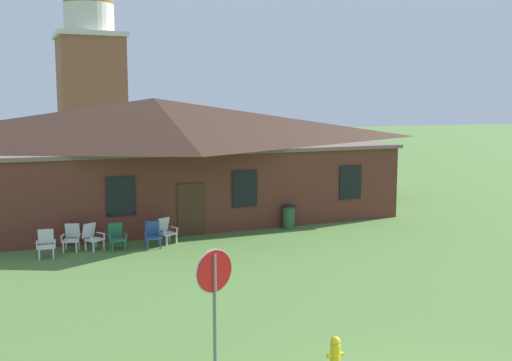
% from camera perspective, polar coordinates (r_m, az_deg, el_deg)
% --- Properties ---
extents(brick_building, '(21.01, 10.40, 5.47)m').
position_cam_1_polar(brick_building, '(28.71, -9.53, 2.31)').
color(brick_building, brown).
rests_on(brick_building, ground).
extents(dome_tower, '(5.18, 5.18, 16.23)m').
position_cam_1_polar(dome_tower, '(49.56, -15.31, 9.53)').
color(dome_tower, '#93563D').
rests_on(dome_tower, ground).
extents(stop_sign, '(0.77, 0.29, 2.74)m').
position_cam_1_polar(stop_sign, '(11.02, -3.93, -10.44)').
color(stop_sign, slate).
rests_on(stop_sign, ground).
extents(lawn_chair_by_porch, '(0.68, 0.71, 0.96)m').
position_cam_1_polar(lawn_chair_by_porch, '(22.06, -19.21, -5.59)').
color(lawn_chair_by_porch, silver).
rests_on(lawn_chair_by_porch, ground).
extents(lawn_chair_near_door, '(0.75, 0.81, 0.96)m').
position_cam_1_polar(lawn_chair_near_door, '(22.79, -17.01, -5.09)').
color(lawn_chair_near_door, silver).
rests_on(lawn_chair_near_door, ground).
extents(lawn_chair_left_end, '(0.83, 0.86, 0.96)m').
position_cam_1_polar(lawn_chair_left_end, '(22.67, -15.20, -5.09)').
color(lawn_chair_left_end, white).
rests_on(lawn_chair_left_end, ground).
extents(lawn_chair_middle, '(0.66, 0.69, 0.96)m').
position_cam_1_polar(lawn_chair_middle, '(22.51, -13.05, -5.11)').
color(lawn_chair_middle, '#28704C').
rests_on(lawn_chair_middle, ground).
extents(lawn_chair_right_end, '(0.69, 0.73, 0.96)m').
position_cam_1_polar(lawn_chair_right_end, '(22.58, -9.71, -4.98)').
color(lawn_chair_right_end, '#2D5693').
rests_on(lawn_chair_right_end, ground).
extents(lawn_chair_far_side, '(0.78, 0.83, 0.96)m').
position_cam_1_polar(lawn_chair_far_side, '(23.14, -8.50, -4.65)').
color(lawn_chair_far_side, silver).
rests_on(lawn_chair_far_side, ground).
extents(fire_hydrant, '(0.36, 0.28, 0.79)m').
position_cam_1_polar(fire_hydrant, '(12.41, 7.48, -16.16)').
color(fire_hydrant, gold).
rests_on(fire_hydrant, ground).
extents(trash_bin, '(0.56, 0.56, 0.98)m').
position_cam_1_polar(trash_bin, '(25.54, 3.11, -3.43)').
color(trash_bin, '#335638').
rests_on(trash_bin, ground).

